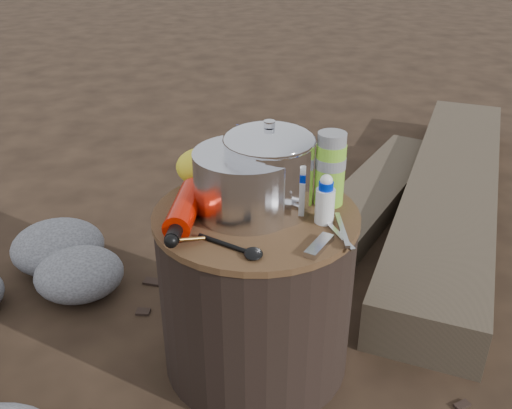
{
  "coord_description": "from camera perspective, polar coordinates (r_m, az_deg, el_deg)",
  "views": [
    {
      "loc": [
        -0.11,
        -1.17,
        1.1
      ],
      "look_at": [
        0.0,
        0.0,
        0.48
      ],
      "focal_mm": 39.09,
      "sensor_mm": 36.0,
      "label": 1
    }
  ],
  "objects": [
    {
      "name": "food_pouch",
      "position": [
        1.5,
        0.24,
        5.44
      ],
      "size": [
        0.11,
        0.03,
        0.15
      ],
      "primitive_type": "cube",
      "rotation": [
        0.0,
        0.0,
        -0.0
      ],
      "color": "navy",
      "rests_on": "stump"
    },
    {
      "name": "thermos",
      "position": [
        1.36,
        7.6,
        3.6
      ],
      "size": [
        0.07,
        0.07,
        0.18
      ],
      "primitive_type": "cylinder",
      "color": "#7FC52E",
      "rests_on": "stump"
    },
    {
      "name": "multitool",
      "position": [
        1.21,
        6.47,
        -4.22
      ],
      "size": [
        0.08,
        0.09,
        0.01
      ],
      "primitive_type": "cube",
      "rotation": [
        0.0,
        0.0,
        -0.63
      ],
      "color": "#ABABAF",
      "rests_on": "stump"
    },
    {
      "name": "stump",
      "position": [
        1.47,
        0.0,
        -8.7
      ],
      "size": [
        0.5,
        0.5,
        0.46
      ],
      "primitive_type": "cylinder",
      "color": "black",
      "rests_on": "ground"
    },
    {
      "name": "camping_pot",
      "position": [
        1.32,
        1.33,
        3.71
      ],
      "size": [
        0.21,
        0.21,
        0.21
      ],
      "primitive_type": "cylinder",
      "color": "silver",
      "rests_on": "stump"
    },
    {
      "name": "travel_mug",
      "position": [
        1.45,
        2.77,
        3.95
      ],
      "size": [
        0.08,
        0.08,
        0.12
      ],
      "primitive_type": "cylinder",
      "color": "black",
      "rests_on": "stump"
    },
    {
      "name": "fuel_bottle",
      "position": [
        1.3,
        -7.27,
        -0.43
      ],
      "size": [
        0.11,
        0.27,
        0.06
      ],
      "primitive_type": null,
      "rotation": [
        0.0,
        0.0,
        -0.19
      ],
      "color": "red",
      "rests_on": "stump"
    },
    {
      "name": "spork",
      "position": [
        1.21,
        -3.23,
        -4.02
      ],
      "size": [
        0.15,
        0.12,
        0.01
      ],
      "primitive_type": null,
      "rotation": [
        0.0,
        0.0,
        0.91
      ],
      "color": "black",
      "rests_on": "stump"
    },
    {
      "name": "ground",
      "position": [
        1.61,
        0.0,
        -15.25
      ],
      "size": [
        60.0,
        60.0,
        0.0
      ],
      "primitive_type": "plane",
      "color": "black",
      "rests_on": "ground"
    },
    {
      "name": "squeeze_bottle",
      "position": [
        1.29,
        7.08,
        0.3
      ],
      "size": [
        0.04,
        0.04,
        0.11
      ],
      "primitive_type": "cylinder",
      "color": "silver",
      "rests_on": "stump"
    },
    {
      "name": "log_main",
      "position": [
        2.43,
        19.36,
        1.3
      ],
      "size": [
        1.19,
        1.89,
        0.16
      ],
      "primitive_type": "cube",
      "rotation": [
        0.0,
        0.0,
        -0.48
      ],
      "color": "#42372A",
      "rests_on": "ground"
    },
    {
      "name": "stuff_sack",
      "position": [
        1.47,
        -5.35,
        3.89
      ],
      "size": [
        0.15,
        0.12,
        0.1
      ],
      "primitive_type": "ellipsoid",
      "color": "yellow",
      "rests_on": "stump"
    },
    {
      "name": "pot_grabber",
      "position": [
        1.26,
        8.35,
        -2.84
      ],
      "size": [
        0.05,
        0.15,
        0.01
      ],
      "primitive_type": null,
      "rotation": [
        0.0,
        0.0,
        0.09
      ],
      "color": "#ABABAF",
      "rests_on": "stump"
    },
    {
      "name": "rock_ring",
      "position": [
        1.69,
        -23.77,
        -11.51
      ],
      "size": [
        0.45,
        0.99,
        0.2
      ],
      "primitive_type": null,
      "color": "slate",
      "rests_on": "ground"
    },
    {
      "name": "log_small",
      "position": [
        2.36,
        11.7,
        0.76
      ],
      "size": [
        0.91,
        1.13,
        0.1
      ],
      "primitive_type": "cube",
      "rotation": [
        0.0,
        0.0,
        -0.63
      ],
      "color": "#42372A",
      "rests_on": "ground"
    },
    {
      "name": "foil_windscreen",
      "position": [
        1.32,
        -1.03,
        2.32
      ],
      "size": [
        0.25,
        0.25,
        0.15
      ],
      "primitive_type": "cylinder",
      "color": "#BCBCC2",
      "rests_on": "stump"
    }
  ]
}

